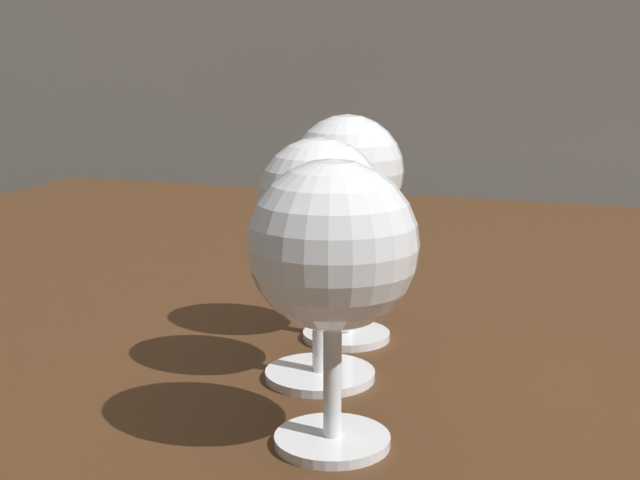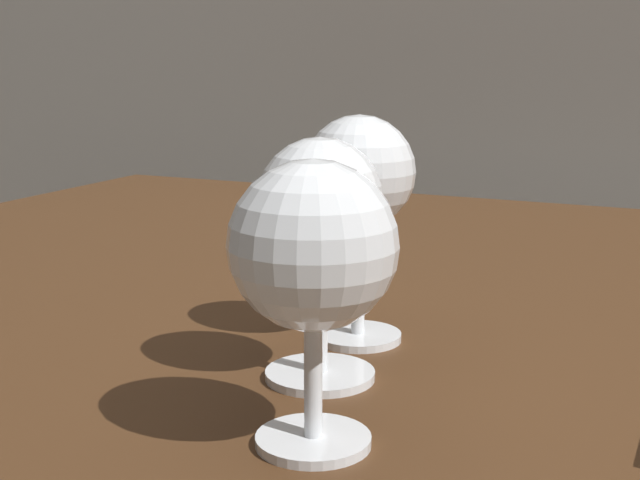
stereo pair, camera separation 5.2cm
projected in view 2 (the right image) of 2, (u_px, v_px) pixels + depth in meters
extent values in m
cube|color=#472B16|center=(463.00, 305.00, 0.74)|extent=(1.29, 0.90, 0.03)
cylinder|color=#472B16|center=(156.00, 438.00, 1.40)|extent=(0.06, 0.06, 0.75)
cylinder|color=white|center=(313.00, 440.00, 0.44)|extent=(0.06, 0.06, 0.00)
cylinder|color=white|center=(313.00, 369.00, 0.44)|extent=(0.01, 0.01, 0.07)
sphere|color=white|center=(313.00, 245.00, 0.42)|extent=(0.08, 0.08, 0.08)
ellipsoid|color=#380711|center=(313.00, 258.00, 0.43)|extent=(0.07, 0.07, 0.02)
cylinder|color=white|center=(320.00, 374.00, 0.53)|extent=(0.07, 0.07, 0.00)
cylinder|color=white|center=(320.00, 307.00, 0.53)|extent=(0.01, 0.01, 0.08)
sphere|color=white|center=(320.00, 201.00, 0.51)|extent=(0.07, 0.07, 0.07)
ellipsoid|color=gold|center=(320.00, 202.00, 0.51)|extent=(0.06, 0.06, 0.03)
cylinder|color=white|center=(358.00, 336.00, 0.61)|extent=(0.06, 0.06, 0.00)
cylinder|color=white|center=(358.00, 271.00, 0.60)|extent=(0.01, 0.01, 0.08)
sphere|color=white|center=(359.00, 171.00, 0.58)|extent=(0.07, 0.07, 0.07)
ellipsoid|color=pink|center=(359.00, 173.00, 0.58)|extent=(0.06, 0.06, 0.03)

